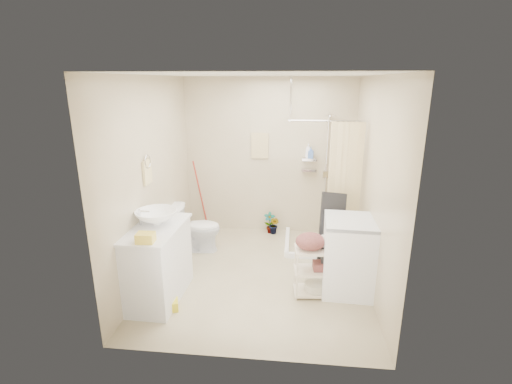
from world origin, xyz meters
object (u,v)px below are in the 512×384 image
at_px(vanity, 157,263).
at_px(laundry_rack, 317,267).
at_px(toilet, 196,228).
at_px(washing_machine, 350,255).

bearing_deg(vanity, laundry_rack, 9.62).
bearing_deg(toilet, washing_machine, -117.59).
bearing_deg(laundry_rack, washing_machine, 16.71).
xyz_separation_m(toilet, laundry_rack, (1.78, -1.07, 0.00)).
xyz_separation_m(toilet, washing_machine, (2.18, -0.91, 0.10)).
distance_m(vanity, laundry_rack, 1.92).
relative_size(vanity, laundry_rack, 1.41).
distance_m(toilet, laundry_rack, 2.07).
relative_size(vanity, washing_machine, 1.11).
relative_size(washing_machine, laundry_rack, 1.27).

